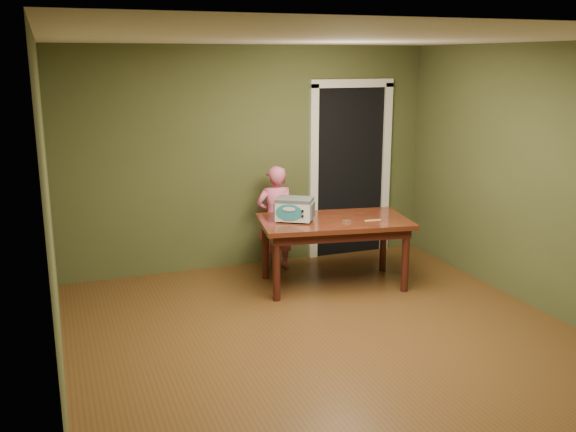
# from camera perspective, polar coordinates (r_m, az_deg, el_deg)

# --- Properties ---
(floor) EXTENTS (5.00, 5.00, 0.00)m
(floor) POSITION_cam_1_polar(r_m,az_deg,el_deg) (5.73, 4.40, -11.47)
(floor) COLOR #573518
(floor) RESTS_ON ground
(room_shell) EXTENTS (4.52, 5.02, 2.61)m
(room_shell) POSITION_cam_1_polar(r_m,az_deg,el_deg) (5.23, 4.74, 5.67)
(room_shell) COLOR #474C28
(room_shell) RESTS_ON ground
(doorway) EXTENTS (1.10, 0.66, 2.25)m
(doorway) POSITION_cam_1_polar(r_m,az_deg,el_deg) (8.37, 4.63, 4.25)
(doorway) COLOR black
(doorway) RESTS_ON ground
(dining_table) EXTENTS (1.72, 1.15, 0.75)m
(dining_table) POSITION_cam_1_polar(r_m,az_deg,el_deg) (6.99, 4.10, -1.07)
(dining_table) COLOR #3A160D
(dining_table) RESTS_ON floor
(toy_oven) EXTENTS (0.47, 0.43, 0.25)m
(toy_oven) POSITION_cam_1_polar(r_m,az_deg,el_deg) (6.84, 0.57, 0.66)
(toy_oven) COLOR #4C4F54
(toy_oven) RESTS_ON dining_table
(baking_pan) EXTENTS (0.10, 0.10, 0.02)m
(baking_pan) POSITION_cam_1_polar(r_m,az_deg,el_deg) (6.84, 5.26, -0.46)
(baking_pan) COLOR silver
(baking_pan) RESTS_ON dining_table
(spatula) EXTENTS (0.18, 0.04, 0.01)m
(spatula) POSITION_cam_1_polar(r_m,az_deg,el_deg) (6.94, 7.55, -0.38)
(spatula) COLOR #DAB05E
(spatula) RESTS_ON dining_table
(child) EXTENTS (0.48, 0.34, 1.24)m
(child) POSITION_cam_1_polar(r_m,az_deg,el_deg) (7.52, -1.13, -0.19)
(child) COLOR #DC5A81
(child) RESTS_ON floor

